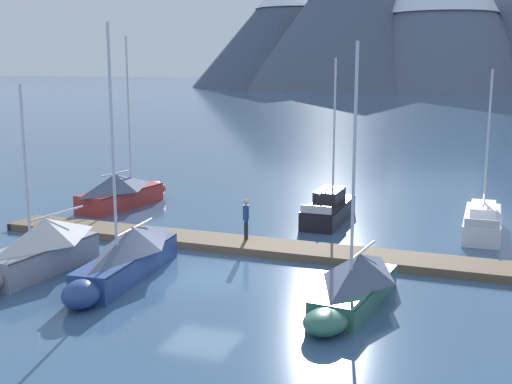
# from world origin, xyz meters

# --- Properties ---
(ground_plane) EXTENTS (700.00, 700.00, 0.00)m
(ground_plane) POSITION_xyz_m (0.00, 0.00, 0.00)
(ground_plane) COLOR #38567A
(mountain_west_summit) EXTENTS (70.97, 70.97, 41.41)m
(mountain_west_summit) POSITION_xyz_m (-53.73, 200.34, 21.38)
(mountain_west_summit) COLOR #424C60
(mountain_west_summit) RESTS_ON ground
(mountain_central_massif) EXTENTS (64.55, 64.55, 44.69)m
(mountain_central_massif) POSITION_xyz_m (-31.08, 182.02, 23.20)
(mountain_central_massif) COLOR #4C566B
(mountain_central_massif) RESTS_ON ground
(mountain_shoulder_ridge) EXTENTS (56.50, 56.50, 47.21)m
(mountain_shoulder_ridge) POSITION_xyz_m (-4.59, 182.22, 25.17)
(mountain_shoulder_ridge) COLOR slate
(mountain_shoulder_ridge) RESTS_ON ground
(dock) EXTENTS (22.28, 2.62, 0.30)m
(dock) POSITION_xyz_m (0.00, 4.00, 0.15)
(dock) COLOR brown
(dock) RESTS_ON ground
(sailboat_nearest_berth) EXTENTS (2.66, 6.41, 8.95)m
(sailboat_nearest_berth) POSITION_xyz_m (-8.90, 9.67, 0.86)
(sailboat_nearest_berth) COLOR #B2332D
(sailboat_nearest_berth) RESTS_ON ground
(sailboat_second_berth) EXTENTS (2.26, 6.01, 6.83)m
(sailboat_second_berth) POSITION_xyz_m (-5.81, -1.63, 0.90)
(sailboat_second_berth) COLOR #93939E
(sailboat_second_berth) RESTS_ON ground
(sailboat_mid_dock_port) EXTENTS (1.88, 6.89, 8.82)m
(sailboat_mid_dock_port) POSITION_xyz_m (-2.42, -1.02, 0.85)
(sailboat_mid_dock_port) COLOR navy
(sailboat_mid_dock_port) RESTS_ON ground
(sailboat_mid_dock_starboard) EXTENTS (1.70, 5.79, 7.79)m
(sailboat_mid_dock_starboard) POSITION_xyz_m (2.39, 10.20, 0.62)
(sailboat_mid_dock_starboard) COLOR black
(sailboat_mid_dock_starboard) RESTS_ON ground
(sailboat_far_berth) EXTENTS (2.17, 5.94, 8.15)m
(sailboat_far_berth) POSITION_xyz_m (5.70, -0.98, 0.74)
(sailboat_far_berth) COLOR #336B56
(sailboat_far_berth) RESTS_ON ground
(sailboat_outer_slip) EXTENTS (1.62, 6.58, 7.28)m
(sailboat_outer_slip) POSITION_xyz_m (9.44, 10.41, 0.54)
(sailboat_outer_slip) COLOR silver
(sailboat_outer_slip) RESTS_ON ground
(person_on_dock) EXTENTS (0.30, 0.58, 1.69)m
(person_on_dock) POSITION_xyz_m (0.14, 4.35, 1.26)
(person_on_dock) COLOR #232328
(person_on_dock) RESTS_ON dock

